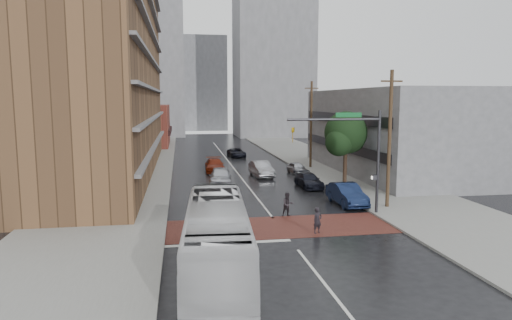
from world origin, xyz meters
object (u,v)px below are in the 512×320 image
object	(u,v)px
car_parked_near	(347,194)
car_parked_mid	(309,180)
car_travel_a	(220,177)
pedestrian_a	(317,220)
suv_travel	(237,153)
car_travel_b	(261,169)
transit_bus	(217,237)
car_parked_far	(297,168)
car_travel_c	(215,165)
pedestrian_b	(288,204)

from	to	relation	value
car_parked_near	car_parked_mid	xyz separation A→B (m)	(-0.92, 7.18, -0.17)
car_travel_a	car_parked_mid	xyz separation A→B (m)	(7.86, -1.94, -0.22)
pedestrian_a	car_parked_near	bearing A→B (deg)	37.34
car_travel_a	car_parked_near	bearing A→B (deg)	-39.87
suv_travel	car_parked_near	bearing A→B (deg)	-87.09
car_travel_a	suv_travel	bearing A→B (deg)	85.28
car_travel_b	car_parked_mid	distance (m)	7.20
transit_bus	car_travel_b	bearing A→B (deg)	79.31
car_travel_b	suv_travel	size ratio (longest dim) A/B	1.11
car_parked_far	car_travel_c	bearing A→B (deg)	155.01
pedestrian_a	car_travel_a	world-z (taller)	car_travel_a
car_travel_c	suv_travel	xyz separation A→B (m)	(3.98, 12.53, -0.11)
car_travel_b	suv_travel	world-z (taller)	car_travel_b
suv_travel	car_parked_near	xyz separation A→B (m)	(4.69, -30.23, 0.20)
car_travel_c	car_parked_near	xyz separation A→B (m)	(8.67, -17.69, 0.09)
car_parked_near	suv_travel	bearing A→B (deg)	97.30
pedestrian_b	car_travel_a	distance (m)	12.27
transit_bus	suv_travel	xyz separation A→B (m)	(6.08, 42.18, -1.03)
pedestrian_b	car_travel_c	distance (m)	20.60
car_travel_c	car_parked_near	world-z (taller)	car_parked_near
car_travel_a	suv_travel	size ratio (longest dim) A/B	1.15
car_travel_a	car_parked_near	size ratio (longest dim) A/B	1.03
pedestrian_a	car_parked_mid	world-z (taller)	pedestrian_a
transit_bus	pedestrian_a	world-z (taller)	transit_bus
suv_travel	pedestrian_b	bearing A→B (deg)	-96.80
pedestrian_a	car_travel_c	xyz separation A→B (m)	(-4.27, 24.55, -0.07)
car_travel_c	car_parked_far	world-z (taller)	car_travel_c
pedestrian_b	car_travel_b	world-z (taller)	pedestrian_b
pedestrian_a	car_travel_a	size ratio (longest dim) A/B	0.31
car_travel_a	suv_travel	distance (m)	21.50
car_travel_a	pedestrian_b	bearing A→B (deg)	-66.81
car_travel_c	car_parked_near	distance (m)	19.70
car_parked_far	pedestrian_a	bearing A→B (deg)	-108.07
suv_travel	pedestrian_a	bearing A→B (deg)	-95.45
transit_bus	car_parked_mid	distance (m)	21.55
car_travel_b	car_travel_c	bearing A→B (deg)	133.30
car_travel_b	car_travel_a	bearing A→B (deg)	-140.65
suv_travel	car_travel_c	bearing A→B (deg)	-113.51
car_travel_a	car_parked_far	world-z (taller)	car_travel_a
pedestrian_b	car_travel_b	bearing A→B (deg)	77.59
suv_travel	car_parked_near	size ratio (longest dim) A/B	0.90
car_travel_c	car_parked_near	bearing A→B (deg)	-63.01
transit_bus	car_parked_mid	world-z (taller)	transit_bus
pedestrian_b	suv_travel	bearing A→B (deg)	80.45
car_travel_c	car_travel_b	bearing A→B (deg)	-41.03
pedestrian_b	car_travel_a	bearing A→B (deg)	98.29
pedestrian_b	car_parked_near	distance (m)	5.82
car_travel_b	car_parked_near	xyz separation A→B (m)	(4.14, -13.63, 0.01)
car_parked_mid	car_parked_far	xyz separation A→B (m)	(0.92, 7.63, -0.02)
pedestrian_a	car_travel_c	world-z (taller)	pedestrian_a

